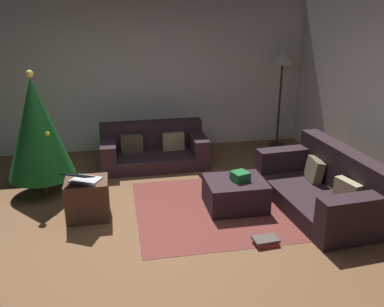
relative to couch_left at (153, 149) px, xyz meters
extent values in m
plane|color=brown|center=(-0.21, -2.25, -0.26)|extent=(6.40, 6.40, 0.00)
cube|color=beige|center=(-0.21, 0.89, 1.04)|extent=(6.40, 0.12, 2.60)
cube|color=#2D1E23|center=(0.00, -0.10, -0.15)|extent=(1.72, 0.89, 0.21)
cube|color=#2D1E23|center=(0.00, 0.21, 0.18)|extent=(1.71, 0.27, 0.46)
cube|color=#2D1E23|center=(0.74, -0.08, 0.09)|extent=(0.25, 0.86, 0.28)
cube|color=#2D1E23|center=(-0.73, -0.11, 0.09)|extent=(0.25, 0.86, 0.28)
cube|color=#8C7A5B|center=(0.34, 0.02, 0.10)|extent=(0.37, 0.18, 0.31)
cube|color=brown|center=(-0.34, 0.01, 0.10)|extent=(0.37, 0.16, 0.31)
cube|color=#2D1E23|center=(1.94, -2.02, -0.14)|extent=(1.10, 1.95, 0.24)
cube|color=#2D1E23|center=(2.30, -1.99, 0.25)|extent=(0.39, 1.89, 0.55)
cube|color=#2D1E23|center=(2.00, -2.84, 0.14)|extent=(0.98, 0.31, 0.33)
cube|color=#2D1E23|center=(1.87, -1.20, 0.14)|extent=(0.98, 0.31, 0.33)
cube|color=tan|center=(2.13, -2.38, 0.13)|extent=(0.21, 0.38, 0.30)
cube|color=brown|center=(2.07, -1.63, 0.13)|extent=(0.20, 0.37, 0.31)
cube|color=#2D1E23|center=(0.90, -1.78, -0.07)|extent=(0.76, 0.65, 0.38)
cube|color=#19662D|center=(0.96, -1.78, 0.18)|extent=(0.25, 0.25, 0.12)
cube|color=black|center=(1.07, -1.70, 0.13)|extent=(0.06, 0.16, 0.02)
cylinder|color=brown|center=(-1.63, -0.87, -0.12)|extent=(0.10, 0.10, 0.27)
cone|color=#14551E|center=(-1.63, -0.87, 0.70)|extent=(0.90, 0.90, 1.37)
sphere|color=red|center=(-1.70, -0.83, 1.14)|extent=(0.05, 0.05, 0.05)
sphere|color=red|center=(-1.91, -0.73, 0.38)|extent=(0.06, 0.06, 0.06)
sphere|color=#2699E5|center=(-1.63, -0.55, 0.29)|extent=(0.09, 0.09, 0.09)
sphere|color=yellow|center=(-1.48, -1.03, 0.67)|extent=(0.08, 0.08, 0.08)
sphere|color=orange|center=(-1.47, -0.60, 0.30)|extent=(0.08, 0.08, 0.08)
sphere|color=#2699E5|center=(-1.51, -0.71, 0.79)|extent=(0.07, 0.07, 0.07)
sphere|color=#2699E5|center=(-1.47, -0.66, 0.50)|extent=(0.08, 0.08, 0.08)
sphere|color=#F2D84C|center=(-1.63, -0.87, 1.43)|extent=(0.10, 0.10, 0.10)
cube|color=#4C3323|center=(-0.99, -1.70, -0.01)|extent=(0.52, 0.44, 0.50)
cube|color=silver|center=(-0.99, -1.70, 0.25)|extent=(0.41, 0.38, 0.02)
cube|color=black|center=(-1.06, -1.85, 0.38)|extent=(0.41, 0.37, 0.10)
cube|color=#B7332D|center=(0.99, -2.72, -0.24)|extent=(0.25, 0.18, 0.04)
cube|color=#4C423D|center=(0.99, -2.71, -0.20)|extent=(0.29, 0.21, 0.03)
cylinder|color=black|center=(2.39, 0.50, -0.25)|extent=(0.28, 0.28, 0.02)
cylinder|color=black|center=(2.39, 0.50, 0.50)|extent=(0.04, 0.04, 1.52)
cone|color=beige|center=(2.39, 0.50, 1.38)|extent=(0.36, 0.36, 0.24)
cube|color=brown|center=(0.90, -1.78, -0.26)|extent=(2.60, 2.00, 0.01)
camera|label=1|loc=(-0.57, -6.50, 2.30)|focal=38.76mm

